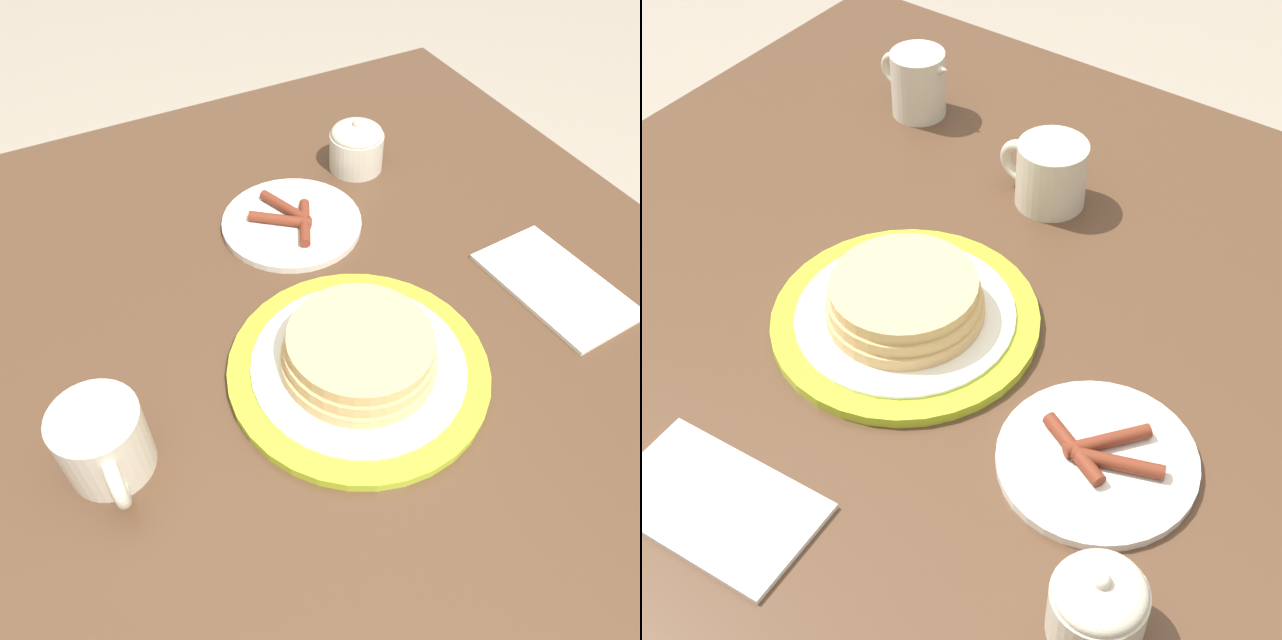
# 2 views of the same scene
# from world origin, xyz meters

# --- Properties ---
(dining_table) EXTENTS (1.14, 1.07, 0.78)m
(dining_table) POSITION_xyz_m (0.00, 0.00, 0.65)
(dining_table) COLOR #4C3321
(dining_table) RESTS_ON ground_plane
(pancake_plate) EXTENTS (0.28, 0.28, 0.06)m
(pancake_plate) POSITION_xyz_m (0.05, 0.04, 0.80)
(pancake_plate) COLOR #AAC628
(pancake_plate) RESTS_ON dining_table
(side_plate_bacon) EXTENTS (0.19, 0.19, 0.02)m
(side_plate_bacon) POSITION_xyz_m (-0.21, 0.08, 0.79)
(side_plate_bacon) COLOR silver
(side_plate_bacon) RESTS_ON dining_table
(coffee_mug) EXTENTS (0.11, 0.08, 0.08)m
(coffee_mug) POSITION_xyz_m (0.04, -0.23, 0.82)
(coffee_mug) COLOR beige
(coffee_mug) RESTS_ON dining_table
(creamer_pitcher) EXTENTS (0.11, 0.07, 0.10)m
(creamer_pitcher) POSITION_xyz_m (0.28, -0.29, 0.83)
(creamer_pitcher) COLOR beige
(creamer_pitcher) RESTS_ON dining_table
(sugar_bowl) EXTENTS (0.08, 0.08, 0.08)m
(sugar_bowl) POSITION_xyz_m (-0.29, 0.22, 0.82)
(sugar_bowl) COLOR beige
(sugar_bowl) RESTS_ON dining_table
(napkin) EXTENTS (0.20, 0.12, 0.01)m
(napkin) POSITION_xyz_m (0.05, 0.32, 0.78)
(napkin) COLOR silver
(napkin) RESTS_ON dining_table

